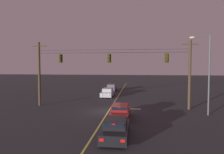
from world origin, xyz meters
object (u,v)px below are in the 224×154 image
Objects in this scene: traffic_light_centre at (167,58)px; street_lamp_corner at (206,68)px; traffic_light_left_inner at (109,58)px; car_waiting_near_lane at (120,112)px; car_oncoming_trailing at (111,88)px; car_waiting_second_near at (116,129)px; traffic_light_leftmost at (60,58)px; car_oncoming_lead at (108,93)px.

traffic_light_centre is 0.15× the size of street_lamp_corner.
street_lamp_corner is at bearing -37.15° from traffic_light_centre.
traffic_light_centre is 4.60m from street_lamp_corner.
car_waiting_near_lane is (1.81, -5.13, -5.39)m from traffic_light_left_inner.
car_oncoming_trailing is 1.02× the size of car_waiting_second_near.
traffic_light_leftmost is 0.28× the size of car_waiting_second_near.
street_lamp_corner is (3.55, -2.69, -1.12)m from traffic_light_centre.
car_waiting_near_lane is (7.98, -5.13, -5.39)m from traffic_light_leftmost.
traffic_light_leftmost is at bearing 170.78° from street_lamp_corner.
traffic_light_left_inner is 0.28× the size of car_waiting_near_lane.
traffic_light_leftmost reaches higher than car_waiting_near_lane.
traffic_light_left_inner is 7.65m from car_waiting_near_lane.
car_oncoming_trailing is at bearing 97.95° from car_waiting_second_near.
car_oncoming_trailing and car_waiting_second_near have the same top height.
car_waiting_near_lane is 9.91m from street_lamp_corner.
traffic_light_left_inner is 0.28× the size of car_waiting_second_near.
traffic_light_centre is at bearing 45.39° from car_waiting_near_lane.
street_lamp_corner is (16.59, -2.69, -1.12)m from traffic_light_leftmost.
car_waiting_near_lane is 0.53× the size of street_lamp_corner.
car_oncoming_trailing is at bearing 123.46° from street_lamp_corner.
street_lamp_corner reaches higher than traffic_light_left_inner.
traffic_light_leftmost is 6.17m from traffic_light_left_inner.
traffic_light_leftmost is at bearing -105.91° from car_oncoming_trailing.
car_waiting_second_near is (0.13, -5.35, 0.00)m from car_waiting_near_lane.
car_waiting_second_near is 12.27m from street_lamp_corner.
car_oncoming_trailing is (-0.26, 7.12, 0.00)m from car_oncoming_lead.
car_waiting_second_near is (8.11, -10.47, -5.39)m from traffic_light_leftmost.
traffic_light_centre reaches higher than car_oncoming_trailing.
car_oncoming_lead is at bearing -87.88° from car_oncoming_trailing.
car_waiting_near_lane and car_oncoming_lead have the same top height.
car_waiting_second_near is 0.53× the size of street_lamp_corner.
traffic_light_left_inner is at bearing 180.00° from traffic_light_centre.
car_waiting_near_lane and car_waiting_second_near have the same top height.
street_lamp_corner is (10.42, -2.69, -1.12)m from traffic_light_left_inner.
car_waiting_near_lane is 0.98× the size of car_oncoming_lead.
traffic_light_centre is 0.28× the size of car_waiting_second_near.
traffic_light_left_inner is at bearing 100.51° from car_waiting_second_near.
car_waiting_second_near is at bearing -88.58° from car_waiting_near_lane.
car_oncoming_lead and car_waiting_second_near have the same top height.
traffic_light_left_inner reaches higher than car_waiting_near_lane.
car_waiting_near_lane is 21.08m from car_oncoming_trailing.
car_waiting_second_near is at bearing -115.18° from traffic_light_centre.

